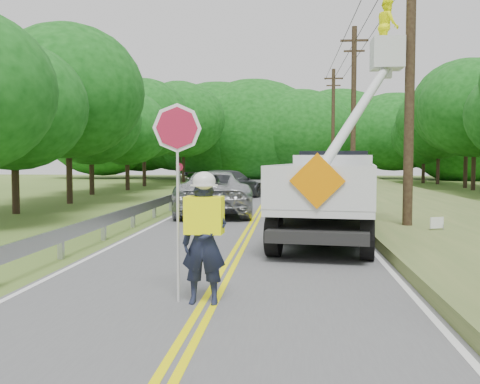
{
  "coord_description": "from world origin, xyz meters",
  "views": [
    {
      "loc": [
        1.31,
        -8.42,
        2.39
      ],
      "look_at": [
        0.0,
        6.0,
        1.5
      ],
      "focal_mm": 40.83,
      "sensor_mm": 36.0,
      "label": 1
    }
  ],
  "objects": [
    {
      "name": "tall_grass_verge",
      "position": [
        7.1,
        14.0,
        0.15
      ],
      "size": [
        7.0,
        96.0,
        0.3
      ],
      "primitive_type": "cube",
      "color": "#4D6430",
      "rests_on": "ground"
    },
    {
      "name": "treeline_left",
      "position": [
        -10.44,
        32.12,
        5.67
      ],
      "size": [
        10.02,
        54.29,
        10.68
      ],
      "color": "#332319",
      "rests_on": "ground"
    },
    {
      "name": "bucket_truck",
      "position": [
        2.68,
        8.45,
        1.64
      ],
      "size": [
        4.11,
        7.81,
        7.27
      ],
      "color": "black",
      "rests_on": "road"
    },
    {
      "name": "stop_sign_permanent",
      "position": [
        -4.64,
        20.75,
        1.39
      ],
      "size": [
        0.34,
        0.35,
        2.15
      ],
      "color": "#A4A7AC",
      "rests_on": "ground"
    },
    {
      "name": "road",
      "position": [
        0.0,
        14.0,
        0.01
      ],
      "size": [
        7.2,
        96.0,
        0.03
      ],
      "color": "#515254",
      "rests_on": "ground"
    },
    {
      "name": "ground",
      "position": [
        0.0,
        0.0,
        0.0
      ],
      "size": [
        140.0,
        140.0,
        0.0
      ],
      "primitive_type": "plane",
      "color": "#465E25",
      "rests_on": "ground"
    },
    {
      "name": "suv_silver",
      "position": [
        -1.91,
        14.5,
        0.94
      ],
      "size": [
        3.85,
        6.94,
        1.84
      ],
      "primitive_type": "imported",
      "rotation": [
        0.0,
        0.0,
        3.27
      ],
      "color": "#A6A9AE",
      "rests_on": "road"
    },
    {
      "name": "guardrail",
      "position": [
        -4.02,
        14.91,
        0.55
      ],
      "size": [
        0.18,
        48.0,
        0.77
      ],
      "color": "#A4A7AC",
      "rests_on": "ground"
    },
    {
      "name": "suv_darkgrey",
      "position": [
        -2.31,
        23.21,
        0.87
      ],
      "size": [
        4.61,
        6.33,
        1.7
      ],
      "primitive_type": "imported",
      "rotation": [
        0.0,
        0.0,
        2.71
      ],
      "color": "#34363B",
      "rests_on": "road"
    },
    {
      "name": "utility_poles",
      "position": [
        5.0,
        17.02,
        5.27
      ],
      "size": [
        1.6,
        43.3,
        10.0
      ],
      "color": "black",
      "rests_on": "ground"
    },
    {
      "name": "treeline_horizon",
      "position": [
        0.97,
        56.02,
        5.5
      ],
      "size": [
        58.52,
        15.28,
        12.73
      ],
      "color": "#0E430F",
      "rests_on": "ground"
    },
    {
      "name": "flagger",
      "position": [
        -0.08,
        0.29,
        1.18
      ],
      "size": [
        1.2,
        0.5,
        3.27
      ],
      "color": "#191E33",
      "rests_on": "road"
    },
    {
      "name": "yard_sign",
      "position": [
        5.62,
        7.91,
        0.48
      ],
      "size": [
        0.44,
        0.22,
        0.68
      ],
      "color": "white",
      "rests_on": "ground"
    }
  ]
}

